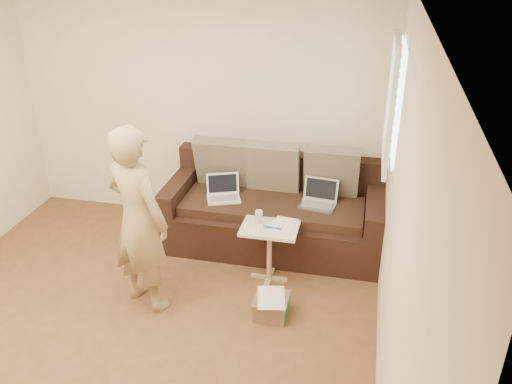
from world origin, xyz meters
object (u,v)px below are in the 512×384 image
Objects in this scene: striped_box at (271,306)px; side_table at (269,253)px; sofa at (273,208)px; laptop_silver at (317,206)px; drinking_glass at (259,217)px; person at (138,220)px; laptop_white at (224,200)px.

side_table is at bearing 103.19° from striped_box.
sofa is at bearing 97.46° from side_table.
drinking_glass is (-0.48, -0.52, 0.11)m from laptop_silver.
laptop_silver is 0.72m from drinking_glass.
laptop_silver is 2.87× the size of drinking_glass.
laptop_silver is 1.81m from person.
person reaches higher than drinking_glass.
person is 1.34m from striped_box.
sofa reaches higher than striped_box.
drinking_glass is at bearing 152.20° from side_table.
drinking_glass is (-0.11, 0.06, 0.34)m from side_table.
person is at bearing -150.18° from side_table.
person reaches higher than sofa.
sofa is 0.46m from laptop_silver.
striped_box is at bearing -79.92° from sofa.
drinking_glass reaches higher than striped_box.
side_table is at bearing -82.54° from sofa.
sofa is 18.33× the size of drinking_glass.
side_table is (1.00, 0.57, -0.55)m from person.
drinking_glass is 0.82m from striped_box.
person reaches higher than side_table.
side_table is at bearing -63.31° from laptop_white.
side_table is at bearing -126.67° from person.
sofa is at bearing -9.31° from laptop_white.
drinking_glass is at bearing -125.35° from laptop_silver.
sofa is 3.89× the size of side_table.
person reaches higher than striped_box.
laptop_white is at bearing 124.01° from striped_box.
side_table is (-0.37, -0.58, -0.24)m from laptop_silver.
person is 1.10m from drinking_glass.
person is (-0.42, -1.09, 0.31)m from laptop_white.
person is 5.69× the size of striped_box.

